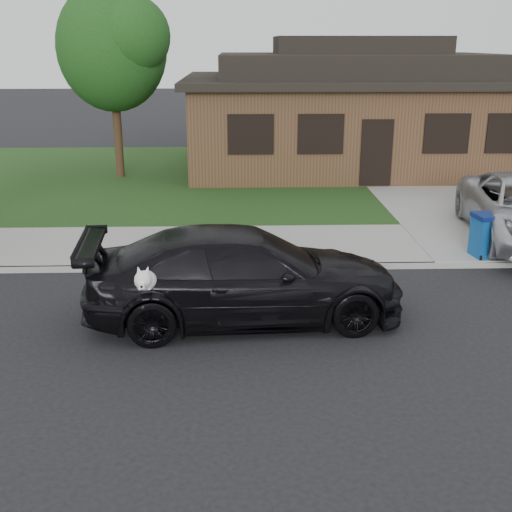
{
  "coord_description": "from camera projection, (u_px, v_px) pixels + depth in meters",
  "views": [
    {
      "loc": [
        -0.46,
        -9.26,
        4.57
      ],
      "look_at": [
        -0.14,
        1.12,
        1.1
      ],
      "focal_mm": 45.0,
      "sensor_mm": 36.0,
      "label": 1
    }
  ],
  "objects": [
    {
      "name": "ground",
      "position": [
        267.0,
        343.0,
        10.23
      ],
      "size": [
        120.0,
        120.0,
        0.0
      ],
      "primitive_type": "plane",
      "color": "black",
      "rests_on": "ground"
    },
    {
      "name": "sidewalk",
      "position": [
        257.0,
        246.0,
        14.96
      ],
      "size": [
        60.0,
        3.0,
        0.12
      ],
      "primitive_type": "cube",
      "color": "gray",
      "rests_on": "ground"
    },
    {
      "name": "curb",
      "position": [
        259.0,
        267.0,
        13.53
      ],
      "size": [
        60.0,
        0.12,
        0.12
      ],
      "primitive_type": "cube",
      "color": "gray",
      "rests_on": "ground"
    },
    {
      "name": "lawn",
      "position": [
        249.0,
        177.0,
        22.54
      ],
      "size": [
        60.0,
        13.0,
        0.13
      ],
      "primitive_type": "cube",
      "color": "#193814",
      "rests_on": "ground"
    },
    {
      "name": "driveway",
      "position": [
        445.0,
        195.0,
        19.87
      ],
      "size": [
        4.5,
        13.0,
        0.14
      ],
      "primitive_type": "cube",
      "color": "gray",
      "rests_on": "ground"
    },
    {
      "name": "sedan",
      "position": [
        244.0,
        275.0,
        10.94
      ],
      "size": [
        5.6,
        2.76,
        1.58
      ],
      "rotation": [
        0.0,
        0.0,
        1.65
      ],
      "color": "black",
      "rests_on": "ground"
    },
    {
      "name": "recycling_bin",
      "position": [
        487.0,
        235.0,
        13.84
      ],
      "size": [
        0.66,
        0.66,
        0.96
      ],
      "rotation": [
        0.0,
        0.0,
        0.15
      ],
      "color": "#0C448C",
      "rests_on": "sidewalk"
    },
    {
      "name": "house",
      "position": [
        355.0,
        111.0,
        23.89
      ],
      "size": [
        12.6,
        8.6,
        4.65
      ],
      "color": "#422B1C",
      "rests_on": "ground"
    },
    {
      "name": "tree_0",
      "position": [
        116.0,
        45.0,
        20.9
      ],
      "size": [
        3.78,
        3.6,
        6.34
      ],
      "color": "#332114",
      "rests_on": "ground"
    }
  ]
}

